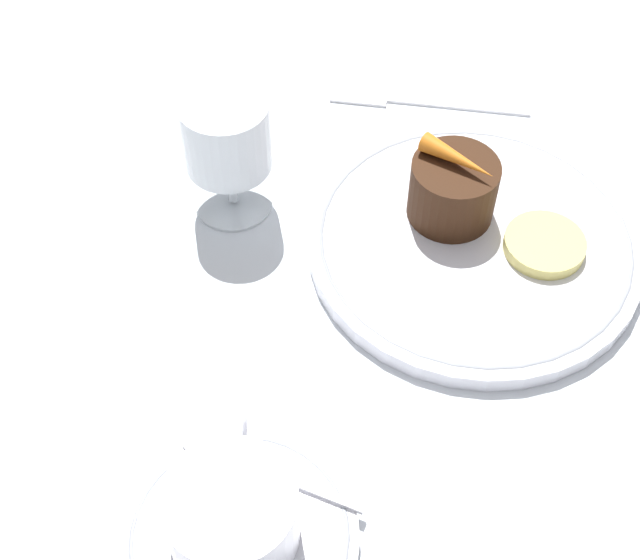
{
  "coord_description": "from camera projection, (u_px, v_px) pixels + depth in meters",
  "views": [
    {
      "loc": [
        -0.45,
        0.09,
        0.52
      ],
      "look_at": [
        -0.07,
        0.1,
        0.04
      ],
      "focal_mm": 50.0,
      "sensor_mm": 36.0,
      "label": 1
    }
  ],
  "objects": [
    {
      "name": "ground_plane",
      "position": [
        458.0,
        243.0,
        0.69
      ],
      "size": [
        3.0,
        3.0,
        0.0
      ],
      "primitive_type": "plane",
      "color": "white"
    },
    {
      "name": "dinner_plate",
      "position": [
        474.0,
        243.0,
        0.68
      ],
      "size": [
        0.25,
        0.25,
        0.01
      ],
      "color": "white",
      "rests_on": "ground_plane"
    },
    {
      "name": "saucer",
      "position": [
        240.0,
        537.0,
        0.53
      ],
      "size": [
        0.14,
        0.14,
        0.01
      ],
      "color": "white",
      "rests_on": "ground_plane"
    },
    {
      "name": "coffee_cup",
      "position": [
        232.0,
        514.0,
        0.51
      ],
      "size": [
        0.1,
        0.08,
        0.05
      ],
      "color": "white",
      "rests_on": "saucer"
    },
    {
      "name": "spoon",
      "position": [
        251.0,
        465.0,
        0.56
      ],
      "size": [
        0.05,
        0.12,
        0.0
      ],
      "color": "silver",
      "rests_on": "saucer"
    },
    {
      "name": "wine_glass",
      "position": [
        227.0,
        142.0,
        0.66
      ],
      "size": [
        0.07,
        0.07,
        0.1
      ],
      "color": "silver",
      "rests_on": "ground_plane"
    },
    {
      "name": "fork",
      "position": [
        406.0,
        100.0,
        0.79
      ],
      "size": [
        0.04,
        0.18,
        0.01
      ],
      "color": "silver",
      "rests_on": "ground_plane"
    },
    {
      "name": "dessert_cake",
      "position": [
        453.0,
        190.0,
        0.67
      ],
      "size": [
        0.07,
        0.07,
        0.05
      ],
      "color": "#381E0F",
      "rests_on": "dinner_plate"
    },
    {
      "name": "carrot_garnish",
      "position": [
        458.0,
        159.0,
        0.64
      ],
      "size": [
        0.05,
        0.06,
        0.02
      ],
      "color": "orange",
      "rests_on": "dessert_cake"
    },
    {
      "name": "pineapple_slice",
      "position": [
        544.0,
        245.0,
        0.66
      ],
      "size": [
        0.06,
        0.06,
        0.01
      ],
      "color": "#EFE075",
      "rests_on": "dinner_plate"
    }
  ]
}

